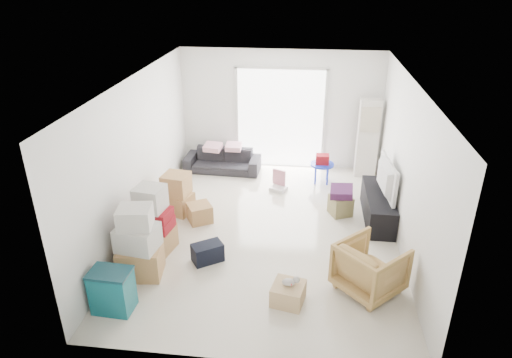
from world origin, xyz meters
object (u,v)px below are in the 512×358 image
at_px(kids_table, 322,163).
at_px(sofa, 222,157).
at_px(armchair, 370,266).
at_px(storage_bins, 112,291).
at_px(ac_tower, 368,138).
at_px(tv_console, 378,206).
at_px(wood_crate, 288,293).
at_px(television, 380,190).
at_px(ottoman, 340,205).

bearing_deg(kids_table, sofa, 171.07).
distance_m(armchair, storage_bins, 3.62).
distance_m(ac_tower, kids_table, 1.17).
relative_size(ac_tower, sofa, 1.02).
distance_m(sofa, kids_table, 2.28).
bearing_deg(tv_console, ac_tower, 91.44).
xyz_separation_m(tv_console, sofa, (-3.27, 1.84, 0.07)).
xyz_separation_m(storage_bins, wood_crate, (2.37, 0.44, -0.17)).
distance_m(television, sofa, 3.76).
relative_size(tv_console, sofa, 0.92).
height_order(armchair, wood_crate, armchair).
bearing_deg(television, sofa, 55.38).
height_order(television, wood_crate, television).
distance_m(sofa, armchair, 4.91).
xyz_separation_m(ac_tower, ottoman, (-0.63, -1.89, -0.69)).
bearing_deg(kids_table, tv_console, -55.47).
height_order(ac_tower, kids_table, ac_tower).
bearing_deg(armchair, sofa, -8.09).
height_order(ac_tower, television, ac_tower).
xyz_separation_m(armchair, wood_crate, (-1.15, -0.41, -0.28)).
relative_size(television, armchair, 1.33).
xyz_separation_m(tv_console, wood_crate, (-1.53, -2.53, -0.12)).
height_order(ac_tower, storage_bins, ac_tower).
bearing_deg(storage_bins, kids_table, 57.09).
xyz_separation_m(armchair, kids_table, (-0.64, 3.61, 0.04)).
xyz_separation_m(storage_bins, ottoman, (3.22, 3.07, -0.13)).
relative_size(television, wood_crate, 2.60).
bearing_deg(storage_bins, sofa, 82.57).
relative_size(ac_tower, television, 1.56).
relative_size(tv_console, television, 1.41).
bearing_deg(wood_crate, armchair, 19.41).
distance_m(ac_tower, ottoman, 2.10).
distance_m(ac_tower, armchair, 4.15).
height_order(kids_table, wood_crate, kids_table).
xyz_separation_m(tv_console, ottoman, (-0.68, 0.10, -0.08)).
relative_size(ac_tower, storage_bins, 2.76).
distance_m(tv_console, kids_table, 1.81).
bearing_deg(storage_bins, television, 37.22).
height_order(sofa, kids_table, sofa).
bearing_deg(television, tv_console, -0.00).
relative_size(sofa, wood_crate, 3.97).
bearing_deg(wood_crate, kids_table, 82.81).
bearing_deg(armchair, kids_table, -34.14).
xyz_separation_m(sofa, ottoman, (2.60, -1.74, -0.15)).
height_order(tv_console, sofa, sofa).
relative_size(ac_tower, kids_table, 2.72).
bearing_deg(television, ac_tower, -3.86).
relative_size(sofa, ottoman, 4.58).
xyz_separation_m(television, ottoman, (-0.68, 0.10, -0.41)).
distance_m(armchair, kids_table, 3.66).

